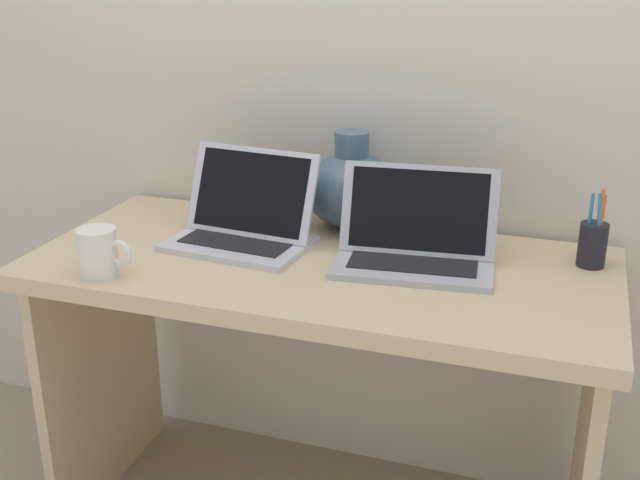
{
  "coord_description": "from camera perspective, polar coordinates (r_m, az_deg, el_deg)",
  "views": [
    {
      "loc": [
        0.53,
        -1.57,
        1.43
      ],
      "look_at": [
        0.0,
        0.0,
        0.8
      ],
      "focal_mm": 43.84,
      "sensor_mm": 36.0,
      "label": 1
    }
  ],
  "objects": [
    {
      "name": "laptop_right",
      "position": [
        1.77,
        7.0,
        0.05
      ],
      "size": [
        0.37,
        0.25,
        0.21
      ],
      "color": "#B2B2B7",
      "rests_on": "desk"
    },
    {
      "name": "pen_cup",
      "position": [
        1.85,
        19.3,
        -0.21
      ],
      "size": [
        0.06,
        0.06,
        0.19
      ],
      "color": "black",
      "rests_on": "desk"
    },
    {
      "name": "laptop_left",
      "position": [
        1.89,
        -5.5,
        1.51
      ],
      "size": [
        0.35,
        0.26,
        0.22
      ],
      "color": "silver",
      "rests_on": "desk"
    },
    {
      "name": "coffee_mug",
      "position": [
        1.76,
        -15.83,
        -0.89
      ],
      "size": [
        0.13,
        0.08,
        0.11
      ],
      "color": "white",
      "rests_on": "desk"
    },
    {
      "name": "green_vase",
      "position": [
        1.98,
        2.29,
        3.8
      ],
      "size": [
        0.23,
        0.23,
        0.25
      ],
      "color": "slate",
      "rests_on": "desk"
    },
    {
      "name": "back_wall",
      "position": [
        2.01,
        3.27,
        14.02
      ],
      "size": [
        4.4,
        0.04,
        2.4
      ],
      "primitive_type": "cube",
      "color": "beige",
      "rests_on": "ground"
    },
    {
      "name": "desk",
      "position": [
        1.86,
        0.0,
        -6.44
      ],
      "size": [
        1.33,
        0.61,
        0.75
      ],
      "color": "#D1B78C",
      "rests_on": "ground"
    }
  ]
}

